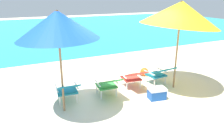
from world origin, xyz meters
TOP-DOWN VIEW (x-y plane):
  - ground_plane at (0.00, 4.00)m, footprint 40.00×40.00m
  - ocean_band at (0.00, 12.71)m, footprint 40.00×18.00m
  - swim_buoy at (-1.08, 8.49)m, footprint 1.60×0.18m
  - lounge_chair_far_left at (-1.51, -0.12)m, footprint 0.60×0.91m
  - lounge_chair_near_left at (-0.42, -0.26)m, footprint 0.60×0.91m
  - lounge_chair_near_right at (0.48, -0.08)m, footprint 0.63×0.93m
  - lounge_chair_far_right at (1.37, -0.17)m, footprint 0.60×0.91m
  - beach_umbrella_left at (-1.70, -0.45)m, footprint 2.57×2.57m
  - beach_umbrella_right at (1.66, -0.52)m, footprint 2.41×2.37m
  - beach_ball at (1.40, 0.71)m, footprint 0.29×0.29m
  - cooler_box at (0.74, -0.90)m, footprint 0.52×0.40m

SIDE VIEW (x-z plane):
  - ground_plane at x=0.00m, z-range 0.00..0.00m
  - ocean_band at x=0.00m, z-range 0.00..0.01m
  - swim_buoy at x=-1.08m, z-range 0.01..0.19m
  - beach_ball at x=1.40m, z-range 0.00..0.29m
  - cooler_box at x=0.74m, z-range 0.00..0.32m
  - lounge_chair_far_left at x=-1.51m, z-range 0.06..0.75m
  - lounge_chair_near_left at x=-0.42m, z-range 0.06..0.75m
  - lounge_chair_near_right at x=0.48m, z-range 0.06..0.75m
  - lounge_chair_far_right at x=1.37m, z-range 0.06..0.75m
  - beach_umbrella_left at x=-1.70m, z-range 0.88..3.32m
  - beach_umbrella_right at x=1.66m, z-range 0.90..3.57m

